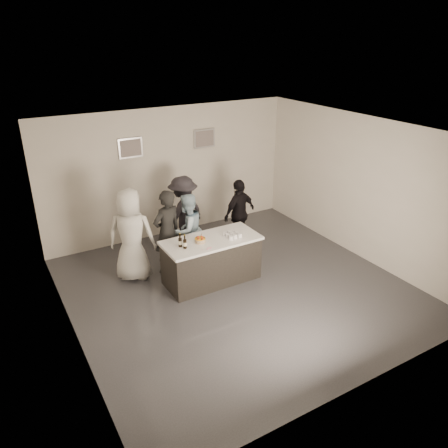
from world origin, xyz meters
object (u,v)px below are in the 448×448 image
Objects in this scene: beer_bottle_b at (185,242)px; person_main_black at (167,232)px; person_guest_left at (131,235)px; person_guest_back at (184,214)px; bar_counter at (211,260)px; beer_bottle_a at (180,240)px; cake at (200,240)px; person_guest_right at (239,213)px; person_main_blue at (188,230)px.

beer_bottle_b is 0.86m from person_main_black.
person_guest_back is (1.40, 0.62, -0.08)m from person_guest_left.
beer_bottle_a is (-0.64, 0.01, 0.58)m from bar_counter.
beer_bottle_a is at bearing 176.75° from cake.
person_guest_back is (0.13, 1.50, 0.40)m from bar_counter.
person_guest_right is at bearing -145.17° from person_guest_left.
person_main_black reaches higher than person_main_blue.
person_main_black is 1.03× the size of person_guest_back.
person_guest_back is (0.72, 1.59, -0.18)m from beer_bottle_b.
person_main_black reaches higher than person_guest_back.
bar_counter is 1.09× the size of person_guest_back.
bar_counter is 1.56m from person_guest_back.
bar_counter is at bearing 63.77° from person_guest_back.
person_main_blue is at bearing 176.04° from person_main_black.
person_guest_left is at bearing -11.70° from person_guest_right.
person_main_black reaches higher than bar_counter.
person_guest_back is (0.22, 0.65, 0.08)m from person_main_blue.
person_guest_left reaches higher than person_guest_right.
person_guest_left is (-0.63, 0.87, -0.10)m from beer_bottle_a.
person_guest_back reaches higher than beer_bottle_b.
bar_counter is 0.92m from person_main_blue.
person_main_black reaches higher than cake.
person_main_blue reaches higher than beer_bottle_b.
cake is 1.36m from person_guest_left.
person_main_blue is 1.40m from person_guest_right.
person_main_black is at bearing 113.51° from cake.
person_guest_right is (1.54, 1.07, -0.15)m from cake.
person_guest_left is at bearing 124.96° from beer_bottle_b.
beer_bottle_a is 0.15× the size of person_guest_back.
person_main_blue is 0.83× the size of person_guest_left.
beer_bottle_b is (0.05, -0.10, 0.00)m from beer_bottle_a.
person_guest_right is at bearing 174.41° from person_main_black.
person_guest_back is at bearing -148.34° from person_main_black.
cake is 1.55m from person_guest_back.
person_main_blue is (0.55, 0.84, -0.26)m from beer_bottle_a.
beer_bottle_a is 1.08m from person_guest_left.
person_main_black is at bearing 89.03° from beer_bottle_b.
cake is 0.37m from beer_bottle_b.
person_main_blue is at bearing -7.16° from person_guest_right.
bar_counter is 1.19× the size of person_guest_right.
person_guest_right reaches higher than cake.
person_guest_left is 1.18× the size of person_guest_right.
beer_bottle_a is 1.68m from person_guest_back.
beer_bottle_b is 1.09m from person_main_blue.
bar_counter is 9.19× the size of cake.
person_main_blue is (-0.09, 0.85, 0.32)m from bar_counter.
person_guest_left reaches higher than bar_counter.
cake is 0.89m from person_main_blue.
person_main_black is 0.50m from person_main_blue.
person_guest_right is at bearing 169.03° from person_main_blue.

